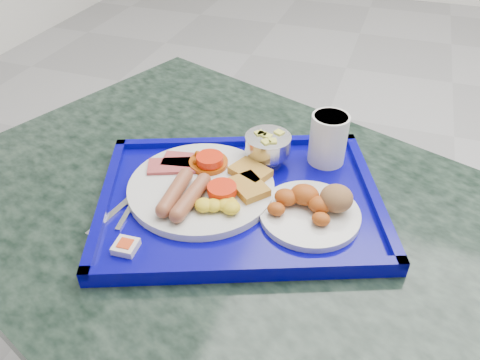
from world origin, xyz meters
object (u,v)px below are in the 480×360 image
object	(u,v)px
table	(249,287)
main_plate	(204,186)
fruit_bowl	(268,145)
juice_cup	(328,137)
bread_plate	(313,207)
tray	(240,200)

from	to	relation	value
table	main_plate	bearing A→B (deg)	168.34
fruit_bowl	juice_cup	bearing A→B (deg)	21.94
bread_plate	juice_cup	xyz separation A→B (m)	(-0.01, 0.17, 0.04)
tray	main_plate	size ratio (longest dim) A/B	2.23
tray	table	bearing A→B (deg)	-41.51
tray	fruit_bowl	xyz separation A→B (m)	(0.02, 0.12, 0.05)
table	juice_cup	world-z (taller)	juice_cup
tray	bread_plate	bearing A→B (deg)	-1.51
main_plate	fruit_bowl	world-z (taller)	fruit_bowl
tray	juice_cup	world-z (taller)	juice_cup
table	main_plate	xyz separation A→B (m)	(-0.10, 0.02, 0.23)
bread_plate	table	bearing A→B (deg)	-168.57
bread_plate	juice_cup	size ratio (longest dim) A/B	1.71
table	fruit_bowl	distance (m)	0.29
tray	bread_plate	xyz separation A→B (m)	(0.13, -0.00, 0.02)
table	juice_cup	size ratio (longest dim) A/B	14.02
juice_cup	table	bearing A→B (deg)	-116.68
table	fruit_bowl	bearing A→B (deg)	95.06
table	tray	xyz separation A→B (m)	(-0.03, 0.02, 0.21)
bread_plate	fruit_bowl	xyz separation A→B (m)	(-0.12, 0.13, 0.02)
main_plate	bread_plate	distance (m)	0.20
main_plate	juice_cup	xyz separation A→B (m)	(0.19, 0.17, 0.04)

